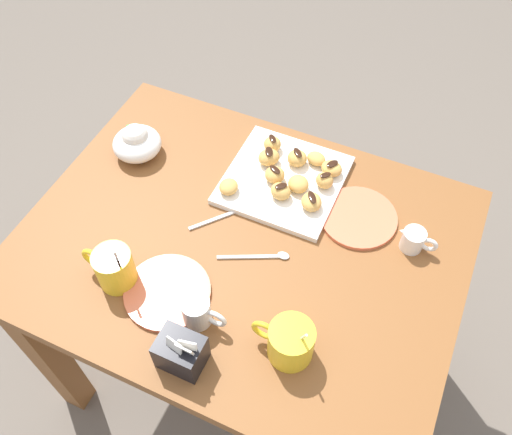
% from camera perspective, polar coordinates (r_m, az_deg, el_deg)
% --- Properties ---
extents(ground_plane, '(8.00, 8.00, 0.00)m').
position_cam_1_polar(ground_plane, '(1.91, -0.99, -14.87)').
color(ground_plane, '#665B51').
extents(dining_table, '(1.01, 0.78, 0.73)m').
position_cam_1_polar(dining_table, '(1.38, -1.34, -5.67)').
color(dining_table, brown).
rests_on(dining_table, ground_plane).
extents(pastry_plate_square, '(0.28, 0.28, 0.02)m').
position_cam_1_polar(pastry_plate_square, '(1.36, 2.91, 3.95)').
color(pastry_plate_square, white).
rests_on(pastry_plate_square, dining_table).
extents(coffee_mug_yellow_left, '(0.13, 0.09, 0.14)m').
position_cam_1_polar(coffee_mug_yellow_left, '(1.09, 3.57, -12.81)').
color(coffee_mug_yellow_left, yellow).
rests_on(coffee_mug_yellow_left, dining_table).
extents(coffee_mug_yellow_right, '(0.12, 0.08, 0.15)m').
position_cam_1_polar(coffee_mug_yellow_right, '(1.20, -14.69, -5.05)').
color(coffee_mug_yellow_right, yellow).
rests_on(coffee_mug_yellow_right, dining_table).
extents(cream_pitcher_white, '(0.10, 0.06, 0.07)m').
position_cam_1_polar(cream_pitcher_white, '(1.13, -6.01, -9.78)').
color(cream_pitcher_white, white).
rests_on(cream_pitcher_white, dining_table).
extents(sugar_caddy, '(0.09, 0.07, 0.11)m').
position_cam_1_polar(sugar_caddy, '(1.10, -7.86, -13.81)').
color(sugar_caddy, black).
rests_on(sugar_caddy, dining_table).
extents(ice_cream_bowl, '(0.13, 0.13, 0.09)m').
position_cam_1_polar(ice_cream_bowl, '(1.44, -12.40, 7.71)').
color(ice_cream_bowl, white).
rests_on(ice_cream_bowl, dining_table).
extents(chocolate_sauce_pitcher, '(0.09, 0.05, 0.06)m').
position_cam_1_polar(chocolate_sauce_pitcher, '(1.28, 16.21, -2.21)').
color(chocolate_sauce_pitcher, white).
rests_on(chocolate_sauce_pitcher, dining_table).
extents(saucer_coral_left, '(0.19, 0.19, 0.01)m').
position_cam_1_polar(saucer_coral_left, '(1.20, -9.26, -7.70)').
color(saucer_coral_left, '#E5704C').
rests_on(saucer_coral_left, dining_table).
extents(saucer_coral_right, '(0.18, 0.18, 0.01)m').
position_cam_1_polar(saucer_coral_right, '(1.32, 10.69, 0.02)').
color(saucer_coral_right, '#E5704C').
rests_on(saucer_coral_right, dining_table).
extents(loose_spoon_near_saucer, '(0.11, 0.13, 0.01)m').
position_cam_1_polar(loose_spoon_near_saucer, '(1.30, -2.91, 0.36)').
color(loose_spoon_near_saucer, silver).
rests_on(loose_spoon_near_saucer, dining_table).
extents(loose_spoon_by_plate, '(0.15, 0.08, 0.01)m').
position_cam_1_polar(loose_spoon_by_plate, '(1.23, 0.62, -4.12)').
color(loose_spoon_by_plate, silver).
rests_on(loose_spoon_by_plate, dining_table).
extents(beignet_0, '(0.06, 0.06, 0.04)m').
position_cam_1_polar(beignet_0, '(1.31, 2.61, 2.75)').
color(beignet_0, '#DBA351').
rests_on(beignet_0, pastry_plate_square).
extents(chocolate_drizzle_0, '(0.03, 0.04, 0.00)m').
position_cam_1_polar(chocolate_drizzle_0, '(1.29, 2.64, 3.32)').
color(chocolate_drizzle_0, black).
rests_on(chocolate_drizzle_0, beignet_0).
extents(beignet_1, '(0.07, 0.07, 0.04)m').
position_cam_1_polar(beignet_1, '(1.38, 1.36, 6.32)').
color(beignet_1, '#DBA351').
rests_on(beignet_1, pastry_plate_square).
extents(chocolate_drizzle_1, '(0.03, 0.04, 0.00)m').
position_cam_1_polar(chocolate_drizzle_1, '(1.36, 1.38, 6.92)').
color(chocolate_drizzle_1, black).
rests_on(chocolate_drizzle_1, beignet_1).
extents(beignet_2, '(0.06, 0.06, 0.03)m').
position_cam_1_polar(beignet_2, '(1.37, 7.93, 5.11)').
color(beignet_2, '#DBA351').
rests_on(beignet_2, pastry_plate_square).
extents(chocolate_drizzle_2, '(0.03, 0.04, 0.00)m').
position_cam_1_polar(chocolate_drizzle_2, '(1.36, 8.01, 5.60)').
color(chocolate_drizzle_2, black).
rests_on(chocolate_drizzle_2, beignet_2).
extents(beignet_3, '(0.06, 0.06, 0.04)m').
position_cam_1_polar(beignet_3, '(1.41, 1.73, 7.69)').
color(beignet_3, '#DBA351').
rests_on(beignet_3, pastry_plate_square).
extents(chocolate_drizzle_3, '(0.03, 0.03, 0.00)m').
position_cam_1_polar(chocolate_drizzle_3, '(1.40, 1.75, 8.27)').
color(chocolate_drizzle_3, black).
rests_on(chocolate_drizzle_3, beignet_3).
extents(beignet_4, '(0.07, 0.07, 0.04)m').
position_cam_1_polar(beignet_4, '(1.38, 4.34, 6.21)').
color(beignet_4, '#DBA351').
rests_on(beignet_4, pastry_plate_square).
extents(chocolate_drizzle_4, '(0.04, 0.04, 0.00)m').
position_cam_1_polar(chocolate_drizzle_4, '(1.36, 4.39, 6.80)').
color(chocolate_drizzle_4, black).
rests_on(chocolate_drizzle_4, beignet_4).
extents(beignet_5, '(0.06, 0.06, 0.04)m').
position_cam_1_polar(beignet_5, '(1.34, 7.20, 3.87)').
color(beignet_5, '#DBA351').
rests_on(beignet_5, pastry_plate_square).
extents(chocolate_drizzle_5, '(0.03, 0.03, 0.00)m').
position_cam_1_polar(chocolate_drizzle_5, '(1.32, 7.29, 4.44)').
color(chocolate_drizzle_5, black).
rests_on(chocolate_drizzle_5, beignet_5).
extents(beignet_6, '(0.05, 0.06, 0.03)m').
position_cam_1_polar(beignet_6, '(1.32, -2.89, 3.23)').
color(beignet_6, '#DBA351').
rests_on(beignet_6, pastry_plate_square).
extents(beignet_7, '(0.07, 0.07, 0.03)m').
position_cam_1_polar(beignet_7, '(1.33, 4.46, 3.52)').
color(beignet_7, '#DBA351').
rests_on(beignet_7, pastry_plate_square).
extents(beignet_8, '(0.06, 0.05, 0.03)m').
position_cam_1_polar(beignet_8, '(1.39, 6.34, 6.15)').
color(beignet_8, '#DBA351').
rests_on(beignet_8, pastry_plate_square).
extents(beignet_9, '(0.07, 0.07, 0.03)m').
position_cam_1_polar(beignet_9, '(1.29, 5.83, 1.64)').
color(beignet_9, '#DBA351').
rests_on(beignet_9, pastry_plate_square).
extents(chocolate_drizzle_9, '(0.04, 0.04, 0.00)m').
position_cam_1_polar(chocolate_drizzle_9, '(1.28, 5.90, 2.14)').
color(chocolate_drizzle_9, black).
rests_on(chocolate_drizzle_9, beignet_9).
extents(beignet_10, '(0.06, 0.06, 0.04)m').
position_cam_1_polar(beignet_10, '(1.34, 2.04, 4.47)').
color(beignet_10, '#DBA351').
rests_on(beignet_10, pastry_plate_square).
extents(chocolate_drizzle_10, '(0.04, 0.03, 0.00)m').
position_cam_1_polar(chocolate_drizzle_10, '(1.32, 2.06, 5.04)').
color(chocolate_drizzle_10, black).
rests_on(chocolate_drizzle_10, beignet_10).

